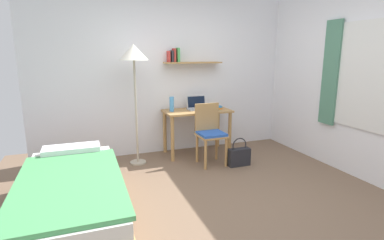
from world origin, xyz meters
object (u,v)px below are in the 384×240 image
object	(u,v)px
standing_lamp	(134,59)
handbag	(239,156)
desk	(197,118)
desk_chair	(210,131)
bed	(72,198)
water_bottle	(172,104)
laptop	(197,106)
book_stack	(216,107)

from	to	relation	value
standing_lamp	handbag	xyz separation A→B (m)	(1.39, -0.62, -1.41)
desk	desk_chair	world-z (taller)	desk_chair
desk_chair	handbag	size ratio (longest dim) A/B	2.11
bed	water_bottle	world-z (taller)	water_bottle
desk_chair	bed	bearing A→B (deg)	-151.63
desk	standing_lamp	xyz separation A→B (m)	(-1.01, -0.14, 0.96)
bed	desk_chair	xyz separation A→B (m)	(1.92, 1.03, 0.26)
desk	desk_chair	bearing A→B (deg)	-88.01
handbag	laptop	bearing A→B (deg)	112.54
desk	water_bottle	xyz separation A→B (m)	(-0.42, 0.02, 0.25)
book_stack	handbag	xyz separation A→B (m)	(0.03, -0.77, -0.61)
book_stack	handbag	size ratio (longest dim) A/B	0.48
desk	laptop	size ratio (longest dim) A/B	3.17
desk_chair	water_bottle	distance (m)	0.77
desk_chair	book_stack	bearing A→B (deg)	57.21
water_bottle	book_stack	size ratio (longest dim) A/B	1.15
desk	standing_lamp	bearing A→B (deg)	-172.13
book_stack	handbag	bearing A→B (deg)	-87.87
standing_lamp	book_stack	size ratio (longest dim) A/B	8.52
laptop	handbag	world-z (taller)	laptop
desk	handbag	size ratio (longest dim) A/B	2.51
bed	standing_lamp	xyz separation A→B (m)	(0.89, 1.39, 1.32)
standing_lamp	book_stack	bearing A→B (deg)	6.59
laptop	desk_chair	bearing A→B (deg)	-91.54
desk	handbag	world-z (taller)	desk
bed	book_stack	distance (m)	2.78
bed	standing_lamp	size ratio (longest dim) A/B	1.16
desk_chair	handbag	bearing A→B (deg)	-35.86
laptop	water_bottle	size ratio (longest dim) A/B	1.43
desk_chair	standing_lamp	size ratio (longest dim) A/B	0.51
bed	laptop	bearing A→B (deg)	39.73
bed	desk_chair	world-z (taller)	desk_chair
desk_chair	book_stack	size ratio (longest dim) A/B	4.36
desk	desk_chair	distance (m)	0.51
desk	standing_lamp	world-z (taller)	standing_lamp
book_stack	water_bottle	bearing A→B (deg)	179.48
standing_lamp	book_stack	xyz separation A→B (m)	(1.36, 0.16, -0.80)
desk_chair	standing_lamp	distance (m)	1.52
water_bottle	book_stack	bearing A→B (deg)	-0.52
desk	laptop	world-z (taller)	laptop
book_stack	desk	bearing A→B (deg)	-177.16
desk	book_stack	bearing A→B (deg)	2.84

